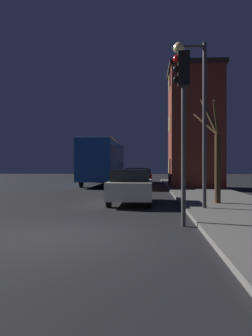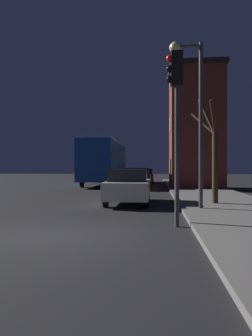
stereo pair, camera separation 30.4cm
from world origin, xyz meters
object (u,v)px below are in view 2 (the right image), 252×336
at_px(bus, 105,159).
at_px(car_far_lane, 144,175).
at_px(streetlamp, 192,97).
at_px(car_near_lane, 129,186).
at_px(traffic_light, 176,102).
at_px(bare_tree, 213,156).
at_px(car_mid_lane, 138,178).

xyz_separation_m(bus, car_far_lane, (3.19, 3.86, -1.48)).
distance_m(streetlamp, car_far_lane, 20.44).
xyz_separation_m(car_near_lane, car_far_lane, (0.04, 17.85, -0.05)).
bearing_deg(streetlamp, traffic_light, -104.15).
height_order(bare_tree, car_near_lane, bare_tree).
bearing_deg(car_near_lane, streetlamp, -42.37).
relative_size(bare_tree, car_near_lane, 1.03).
bearing_deg(streetlamp, bare_tree, 57.90).
distance_m(bus, car_mid_lane, 5.46).
distance_m(car_mid_lane, car_far_lane, 8.16).
bearing_deg(bare_tree, car_mid_lane, 108.87).
bearing_deg(car_far_lane, car_near_lane, -90.14).
relative_size(streetlamp, car_mid_lane, 1.30).
relative_size(car_near_lane, car_mid_lane, 0.92).
bearing_deg(traffic_light, bare_tree, 68.91).
distance_m(bus, car_near_lane, 14.41).
height_order(bare_tree, car_mid_lane, bare_tree).
bearing_deg(bare_tree, streetlamp, -122.10).
distance_m(streetlamp, car_mid_lane, 12.55).
distance_m(streetlamp, car_near_lane, 4.60).
relative_size(streetlamp, bus, 0.51).
bearing_deg(car_mid_lane, car_far_lane, 89.04).
bearing_deg(car_mid_lane, bus, 125.37).
distance_m(traffic_light, car_far_lane, 23.17).
xyz_separation_m(bare_tree, car_near_lane, (-3.41, 0.56, -1.25)).
height_order(traffic_light, car_far_lane, traffic_light).
distance_m(bare_tree, car_mid_lane, 10.89).
height_order(bus, car_far_lane, bus).
distance_m(streetlamp, traffic_light, 3.12).
bearing_deg(car_far_lane, bus, -129.55).
bearing_deg(car_far_lane, streetlamp, -83.32).
bearing_deg(bus, bare_tree, -65.74).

